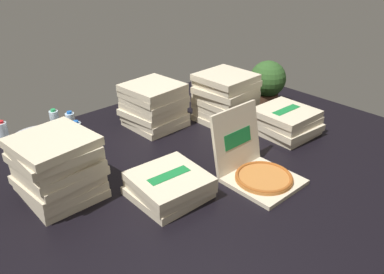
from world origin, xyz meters
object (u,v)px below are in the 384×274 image
ice_bucket (39,144)px  potted_plant (267,82)px  water_bottle_3 (78,135)px  open_pizza_box (256,167)px  pizza_stack_center_far (154,105)px  water_bottle_1 (55,123)px  water_bottle_2 (71,125)px  pizza_stack_center_near (169,185)px  pizza_stack_right_far (286,122)px  pizza_stack_right_near (226,98)px  pizza_stack_left_mid (58,168)px  water_bottle_0 (4,135)px

ice_bucket → potted_plant: size_ratio=0.85×
ice_bucket → water_bottle_3: size_ratio=1.66×
open_pizza_box → potted_plant: open_pizza_box is taller
pizza_stack_center_far → water_bottle_1: (-0.63, 0.36, -0.07)m
water_bottle_2 → pizza_stack_center_near: bearing=-86.5°
pizza_stack_right_far → ice_bucket: 1.73m
pizza_stack_right_far → potted_plant: 0.55m
pizza_stack_right_far → water_bottle_2: size_ratio=2.10×
water_bottle_1 → water_bottle_3: size_ratio=1.00×
pizza_stack_right_near → water_bottle_2: pizza_stack_right_near is taller
pizza_stack_center_near → water_bottle_2: bearing=93.5°
water_bottle_2 → pizza_stack_center_far: bearing=-23.2°
potted_plant → water_bottle_2: bearing=159.3°
pizza_stack_left_mid → water_bottle_0: 0.80m
water_bottle_1 → pizza_stack_right_far: bearing=-41.7°
pizza_stack_center_far → water_bottle_0: pizza_stack_center_far is taller
pizza_stack_left_mid → water_bottle_2: size_ratio=2.18×
pizza_stack_right_near → ice_bucket: size_ratio=1.27×
water_bottle_0 → water_bottle_3: 0.50m
pizza_stack_center_far → open_pizza_box: bearing=-90.2°
pizza_stack_right_near → water_bottle_0: 1.60m
open_pizza_box → pizza_stack_right_near: 0.85m
pizza_stack_left_mid → water_bottle_2: 0.74m
pizza_stack_center_far → ice_bucket: (-0.82, 0.19, -0.10)m
pizza_stack_right_near → water_bottle_0: (-1.44, 0.70, -0.09)m
pizza_stack_right_near → pizza_stack_center_near: (-0.97, -0.49, -0.12)m
pizza_stack_right_near → potted_plant: (0.48, -0.03, 0.03)m
pizza_stack_left_mid → pizza_stack_right_near: size_ratio=1.04×
pizza_stack_right_far → water_bottle_2: 1.55m
ice_bucket → pizza_stack_right_near: bearing=-20.5°
open_pizza_box → water_bottle_0: size_ratio=2.32×
pizza_stack_center_far → pizza_stack_right_far: size_ratio=1.03×
pizza_stack_center_far → pizza_stack_right_near: 0.56m
pizza_stack_right_far → ice_bucket: bearing=146.9°
ice_bucket → pizza_stack_left_mid: bearing=-101.4°
pizza_stack_right_far → water_bottle_1: size_ratio=2.10×
water_bottle_1 → water_bottle_2: 0.13m
pizza_stack_right_near → potted_plant: 0.48m
pizza_stack_center_far → water_bottle_0: 1.05m
pizza_stack_center_far → water_bottle_0: (-0.97, 0.40, -0.07)m
pizza_stack_right_near → ice_bucket: (-1.29, 0.48, -0.13)m
ice_bucket → pizza_stack_center_near: bearing=-71.4°
pizza_stack_center_far → pizza_stack_left_mid: bearing=-157.4°
open_pizza_box → pizza_stack_center_far: (0.00, 1.00, 0.09)m
pizza_stack_center_far → pizza_stack_center_near: size_ratio=1.04×
pizza_stack_center_near → water_bottle_0: (-0.47, 1.19, 0.02)m
ice_bucket → water_bottle_1: 0.26m
pizza_stack_right_far → pizza_stack_right_near: bearing=108.7°
open_pizza_box → water_bottle_3: open_pizza_box is taller
water_bottle_0 → water_bottle_2: (0.41, -0.16, 0.00)m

